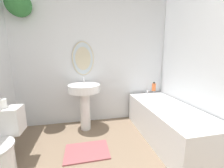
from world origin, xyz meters
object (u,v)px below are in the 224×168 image
at_px(shampoo_bottle, 154,87).
at_px(toilet_paper_roll, 1,104).
at_px(bathtub, 167,121).
at_px(pedestal_sink, 85,97).

bearing_deg(shampoo_bottle, toilet_paper_roll, -161.76).
xyz_separation_m(shampoo_bottle, toilet_paper_roll, (-2.26, -0.75, 0.07)).
bearing_deg(toilet_paper_roll, shampoo_bottle, 18.24).
bearing_deg(toilet_paper_roll, bathtub, 2.60).
height_order(shampoo_bottle, toilet_paper_roll, toilet_paper_roll).
xyz_separation_m(pedestal_sink, bathtub, (1.24, -0.54, -0.32)).
height_order(bathtub, toilet_paper_roll, toilet_paper_roll).
bearing_deg(bathtub, shampoo_bottle, 80.76).
distance_m(pedestal_sink, shampoo_bottle, 1.36).
distance_m(pedestal_sink, toilet_paper_roll, 1.13).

